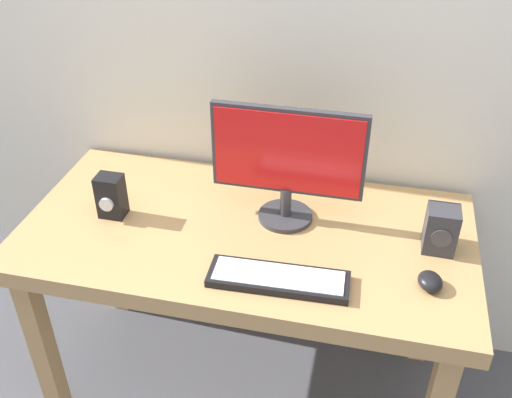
# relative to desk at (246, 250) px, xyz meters

# --- Properties ---
(ground_plane) EXTENTS (6.00, 6.00, 0.00)m
(ground_plane) POSITION_rel_desk_xyz_m (0.00, 0.00, -0.66)
(ground_plane) COLOR #4C4C51
(desk) EXTENTS (1.44, 0.73, 0.75)m
(desk) POSITION_rel_desk_xyz_m (0.00, 0.00, 0.00)
(desk) COLOR tan
(desk) RESTS_ON ground_plane
(monitor) EXTENTS (0.48, 0.18, 0.39)m
(monitor) POSITION_rel_desk_xyz_m (0.11, 0.09, 0.30)
(monitor) COLOR #333338
(monitor) RESTS_ON desk
(keyboard_primary) EXTENTS (0.41, 0.14, 0.03)m
(keyboard_primary) POSITION_rel_desk_xyz_m (0.15, -0.22, 0.10)
(keyboard_primary) COLOR black
(keyboard_primary) RESTS_ON desk
(mouse) EXTENTS (0.09, 0.10, 0.04)m
(mouse) POSITION_rel_desk_xyz_m (0.57, -0.15, 0.11)
(mouse) COLOR black
(mouse) RESTS_ON desk
(speaker_right) EXTENTS (0.09, 0.09, 0.15)m
(speaker_right) POSITION_rel_desk_xyz_m (0.59, 0.03, 0.16)
(speaker_right) COLOR #333338
(speaker_right) RESTS_ON desk
(audio_controller) EXTENTS (0.08, 0.08, 0.15)m
(audio_controller) POSITION_rel_desk_xyz_m (-0.44, -0.02, 0.16)
(audio_controller) COLOR black
(audio_controller) RESTS_ON desk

